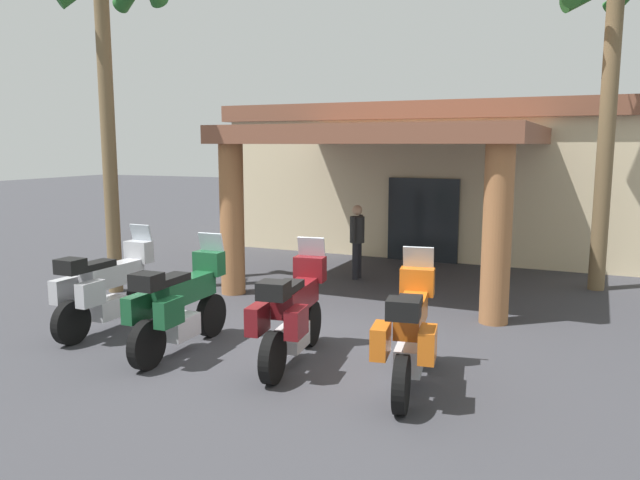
{
  "coord_description": "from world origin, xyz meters",
  "views": [
    {
      "loc": [
        3.68,
        -8.0,
        2.93
      ],
      "look_at": [
        -0.71,
        2.3,
        1.2
      ],
      "focal_mm": 34.76,
      "sensor_mm": 36.0,
      "label": 1
    }
  ],
  "objects_px": {
    "palm_tree_near_portico": "(613,40)",
    "motorcycle_green": "(180,304)",
    "palm_tree_roadside": "(104,23)",
    "motorcycle_silver": "(107,288)",
    "pedestrian": "(357,237)",
    "motel_building": "(445,175)",
    "motorcycle_orange": "(410,332)",
    "motorcycle_maroon": "(292,313)"
  },
  "relations": [
    {
      "from": "motorcycle_silver",
      "to": "pedestrian",
      "type": "bearing_deg",
      "value": -22.87
    },
    {
      "from": "motorcycle_maroon",
      "to": "pedestrian",
      "type": "xyz_separation_m",
      "value": [
        -1.01,
        5.39,
        0.24
      ]
    },
    {
      "from": "motorcycle_green",
      "to": "palm_tree_near_portico",
      "type": "height_order",
      "value": "palm_tree_near_portico"
    },
    {
      "from": "palm_tree_near_portico",
      "to": "motorcycle_green",
      "type": "bearing_deg",
      "value": -130.06
    },
    {
      "from": "motorcycle_orange",
      "to": "palm_tree_roadside",
      "type": "bearing_deg",
      "value": 60.4
    },
    {
      "from": "motorcycle_silver",
      "to": "pedestrian",
      "type": "xyz_separation_m",
      "value": [
        2.33,
        5.2,
        0.24
      ]
    },
    {
      "from": "palm_tree_roadside",
      "to": "palm_tree_near_portico",
      "type": "distance_m",
      "value": 9.75
    },
    {
      "from": "palm_tree_roadside",
      "to": "motorcycle_green",
      "type": "bearing_deg",
      "value": -37.33
    },
    {
      "from": "motorcycle_maroon",
      "to": "pedestrian",
      "type": "bearing_deg",
      "value": 4.14
    },
    {
      "from": "motorcycle_silver",
      "to": "motorcycle_maroon",
      "type": "distance_m",
      "value": 3.34
    },
    {
      "from": "motel_building",
      "to": "motorcycle_silver",
      "type": "height_order",
      "value": "motel_building"
    },
    {
      "from": "pedestrian",
      "to": "motorcycle_maroon",
      "type": "bearing_deg",
      "value": 102.35
    },
    {
      "from": "motorcycle_green",
      "to": "pedestrian",
      "type": "height_order",
      "value": "pedestrian"
    },
    {
      "from": "motorcycle_silver",
      "to": "palm_tree_roadside",
      "type": "distance_m",
      "value": 5.3
    },
    {
      "from": "motorcycle_silver",
      "to": "pedestrian",
      "type": "distance_m",
      "value": 5.7
    },
    {
      "from": "motorcycle_maroon",
      "to": "palm_tree_near_portico",
      "type": "height_order",
      "value": "palm_tree_near_portico"
    },
    {
      "from": "motorcycle_silver",
      "to": "motorcycle_green",
      "type": "bearing_deg",
      "value": -102.04
    },
    {
      "from": "motorcycle_orange",
      "to": "motorcycle_silver",
      "type": "bearing_deg",
      "value": 76.89
    },
    {
      "from": "motorcycle_silver",
      "to": "pedestrian",
      "type": "relative_size",
      "value": 1.36
    },
    {
      "from": "motel_building",
      "to": "motorcycle_orange",
      "type": "bearing_deg",
      "value": -79.1
    },
    {
      "from": "motorcycle_green",
      "to": "palm_tree_roadside",
      "type": "bearing_deg",
      "value": 52.15
    },
    {
      "from": "motorcycle_green",
      "to": "palm_tree_near_portico",
      "type": "xyz_separation_m",
      "value": [
        5.51,
        6.55,
        4.22
      ]
    },
    {
      "from": "motorcycle_green",
      "to": "motorcycle_silver",
      "type": "bearing_deg",
      "value": 76.2
    },
    {
      "from": "motorcycle_maroon",
      "to": "motorcycle_silver",
      "type": "bearing_deg",
      "value": 80.32
    },
    {
      "from": "motorcycle_maroon",
      "to": "palm_tree_roadside",
      "type": "height_order",
      "value": "palm_tree_roadside"
    },
    {
      "from": "motel_building",
      "to": "motorcycle_orange",
      "type": "xyz_separation_m",
      "value": [
        1.81,
        -10.53,
        -1.37
      ]
    },
    {
      "from": "motorcycle_green",
      "to": "palm_tree_roadside",
      "type": "height_order",
      "value": "palm_tree_roadside"
    },
    {
      "from": "motorcycle_orange",
      "to": "pedestrian",
      "type": "xyz_separation_m",
      "value": [
        -2.68,
        5.6,
        0.24
      ]
    },
    {
      "from": "palm_tree_roadside",
      "to": "pedestrian",
      "type": "bearing_deg",
      "value": 36.63
    },
    {
      "from": "motorcycle_green",
      "to": "palm_tree_roadside",
      "type": "xyz_separation_m",
      "value": [
        -3.39,
        2.58,
        4.51
      ]
    },
    {
      "from": "palm_tree_roadside",
      "to": "palm_tree_near_portico",
      "type": "relative_size",
      "value": 1.04
    },
    {
      "from": "motorcycle_silver",
      "to": "motorcycle_green",
      "type": "distance_m",
      "value": 1.71
    },
    {
      "from": "pedestrian",
      "to": "palm_tree_roadside",
      "type": "height_order",
      "value": "palm_tree_roadside"
    },
    {
      "from": "motorcycle_green",
      "to": "motorcycle_maroon",
      "type": "height_order",
      "value": "same"
    },
    {
      "from": "motorcycle_green",
      "to": "motorcycle_maroon",
      "type": "distance_m",
      "value": 1.68
    },
    {
      "from": "motorcycle_silver",
      "to": "palm_tree_roadside",
      "type": "bearing_deg",
      "value": 39.38
    },
    {
      "from": "motel_building",
      "to": "motorcycle_green",
      "type": "distance_m",
      "value": 10.72
    },
    {
      "from": "motel_building",
      "to": "palm_tree_near_portico",
      "type": "distance_m",
      "value": 6.3
    },
    {
      "from": "motorcycle_silver",
      "to": "motorcycle_orange",
      "type": "relative_size",
      "value": 1.0
    },
    {
      "from": "motorcycle_green",
      "to": "pedestrian",
      "type": "bearing_deg",
      "value": -7.23
    },
    {
      "from": "motorcycle_orange",
      "to": "motorcycle_maroon",
      "type": "bearing_deg",
      "value": 74.13
    },
    {
      "from": "motorcycle_green",
      "to": "pedestrian",
      "type": "relative_size",
      "value": 1.36
    }
  ]
}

